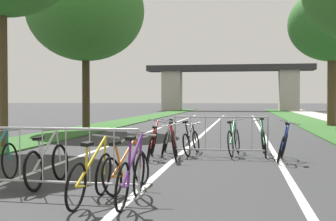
{
  "coord_description": "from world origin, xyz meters",
  "views": [
    {
      "loc": [
        1.66,
        -1.93,
        1.5
      ],
      "look_at": [
        -0.91,
        13.76,
        1.09
      ],
      "focal_mm": 48.79,
      "sensor_mm": 36.0,
      "label": 1
    }
  ],
  "objects_px": {
    "crowd_barrier_second": "(221,137)",
    "crowd_barrier_nearest": "(66,161)",
    "bicycle_red_1": "(174,144)",
    "bicycle_silver_3": "(48,164)",
    "tree_right_pine_far": "(332,24)",
    "bicycle_blue_2": "(283,145)",
    "bicycle_green_10": "(234,140)",
    "bicycle_green_0": "(263,140)",
    "bicycle_purple_5": "(132,177)",
    "bicycle_white_8": "(166,140)",
    "bicycle_yellow_9": "(91,177)",
    "tree_left_oak_near": "(86,11)",
    "bicycle_black_7": "(191,141)",
    "bicycle_red_11": "(152,144)",
    "bicycle_orange_4": "(127,169)"
  },
  "relations": [
    {
      "from": "crowd_barrier_nearest",
      "to": "bicycle_red_1",
      "type": "height_order",
      "value": "crowd_barrier_nearest"
    },
    {
      "from": "bicycle_yellow_9",
      "to": "bicycle_green_10",
      "type": "distance_m",
      "value": 6.38
    },
    {
      "from": "bicycle_purple_5",
      "to": "bicycle_red_1",
      "type": "bearing_deg",
      "value": 91.57
    },
    {
      "from": "bicycle_silver_3",
      "to": "bicycle_orange_4",
      "type": "height_order",
      "value": "bicycle_silver_3"
    },
    {
      "from": "crowd_barrier_nearest",
      "to": "bicycle_white_8",
      "type": "height_order",
      "value": "crowd_barrier_nearest"
    },
    {
      "from": "bicycle_silver_3",
      "to": "bicycle_white_8",
      "type": "distance_m",
      "value": 5.0
    },
    {
      "from": "tree_left_oak_near",
      "to": "crowd_barrier_second",
      "type": "xyz_separation_m",
      "value": [
        6.85,
        -9.09,
        -5.15
      ]
    },
    {
      "from": "bicycle_green_10",
      "to": "bicycle_black_7",
      "type": "bearing_deg",
      "value": -163.32
    },
    {
      "from": "bicycle_red_11",
      "to": "bicycle_red_1",
      "type": "bearing_deg",
      "value": -10.87
    },
    {
      "from": "bicycle_green_0",
      "to": "bicycle_silver_3",
      "type": "distance_m",
      "value": 6.28
    },
    {
      "from": "tree_right_pine_far",
      "to": "bicycle_purple_5",
      "type": "xyz_separation_m",
      "value": [
        -6.33,
        -19.48,
        -5.11
      ]
    },
    {
      "from": "bicycle_blue_2",
      "to": "bicycle_red_11",
      "type": "bearing_deg",
      "value": -171.14
    },
    {
      "from": "tree_right_pine_far",
      "to": "bicycle_white_8",
      "type": "xyz_separation_m",
      "value": [
        -6.82,
        -13.55,
        -5.13
      ]
    },
    {
      "from": "bicycle_red_1",
      "to": "bicycle_silver_3",
      "type": "bearing_deg",
      "value": 59.88
    },
    {
      "from": "bicycle_blue_2",
      "to": "bicycle_yellow_9",
      "type": "bearing_deg",
      "value": -112.46
    },
    {
      "from": "bicycle_silver_3",
      "to": "bicycle_green_10",
      "type": "height_order",
      "value": "bicycle_silver_3"
    },
    {
      "from": "crowd_barrier_second",
      "to": "crowd_barrier_nearest",
      "type": "bearing_deg",
      "value": -113.69
    },
    {
      "from": "bicycle_blue_2",
      "to": "bicycle_green_10",
      "type": "xyz_separation_m",
      "value": [
        -1.2,
        1.09,
        0.01
      ]
    },
    {
      "from": "bicycle_white_8",
      "to": "bicycle_green_10",
      "type": "xyz_separation_m",
      "value": [
        1.82,
        0.11,
        0.02
      ]
    },
    {
      "from": "tree_right_pine_far",
      "to": "bicycle_red_1",
      "type": "bearing_deg",
      "value": -113.93
    },
    {
      "from": "bicycle_red_1",
      "to": "bicycle_purple_5",
      "type": "height_order",
      "value": "bicycle_purple_5"
    },
    {
      "from": "crowd_barrier_second",
      "to": "tree_right_pine_far",
      "type": "bearing_deg",
      "value": 69.12
    },
    {
      "from": "bicycle_blue_2",
      "to": "crowd_barrier_second",
      "type": "bearing_deg",
      "value": 168.84
    },
    {
      "from": "crowd_barrier_second",
      "to": "bicycle_red_1",
      "type": "relative_size",
      "value": 1.42
    },
    {
      "from": "bicycle_green_0",
      "to": "bicycle_purple_5",
      "type": "height_order",
      "value": "bicycle_green_0"
    },
    {
      "from": "bicycle_blue_2",
      "to": "bicycle_black_7",
      "type": "relative_size",
      "value": 1.01
    },
    {
      "from": "bicycle_green_0",
      "to": "bicycle_purple_5",
      "type": "bearing_deg",
      "value": -109.75
    },
    {
      "from": "bicycle_red_1",
      "to": "bicycle_blue_2",
      "type": "distance_m",
      "value": 2.65
    },
    {
      "from": "bicycle_green_0",
      "to": "bicycle_red_1",
      "type": "distance_m",
      "value": 2.49
    },
    {
      "from": "tree_left_oak_near",
      "to": "bicycle_black_7",
      "type": "distance_m",
      "value": 11.88
    },
    {
      "from": "crowd_barrier_second",
      "to": "tree_left_oak_near",
      "type": "bearing_deg",
      "value": 127.0
    },
    {
      "from": "crowd_barrier_nearest",
      "to": "crowd_barrier_second",
      "type": "xyz_separation_m",
      "value": [
        2.2,
        5.0,
        0.0
      ]
    },
    {
      "from": "tree_left_oak_near",
      "to": "bicycle_red_1",
      "type": "height_order",
      "value": "tree_left_oak_near"
    },
    {
      "from": "bicycle_green_0",
      "to": "bicycle_yellow_9",
      "type": "relative_size",
      "value": 1.0
    },
    {
      "from": "bicycle_red_1",
      "to": "crowd_barrier_nearest",
      "type": "bearing_deg",
      "value": 69.34
    },
    {
      "from": "bicycle_black_7",
      "to": "bicycle_red_11",
      "type": "relative_size",
      "value": 1.0
    },
    {
      "from": "bicycle_white_8",
      "to": "bicycle_yellow_9",
      "type": "relative_size",
      "value": 0.99
    },
    {
      "from": "bicycle_silver_3",
      "to": "bicycle_red_11",
      "type": "relative_size",
      "value": 1.03
    },
    {
      "from": "bicycle_orange_4",
      "to": "bicycle_green_10",
      "type": "distance_m",
      "value": 5.37
    },
    {
      "from": "tree_right_pine_far",
      "to": "bicycle_black_7",
      "type": "bearing_deg",
      "value": -114.27
    },
    {
      "from": "crowd_barrier_nearest",
      "to": "bicycle_red_11",
      "type": "distance_m",
      "value": 4.5
    },
    {
      "from": "crowd_barrier_nearest",
      "to": "bicycle_red_11",
      "type": "bearing_deg",
      "value": 83.58
    },
    {
      "from": "bicycle_green_0",
      "to": "bicycle_blue_2",
      "type": "xyz_separation_m",
      "value": [
        0.42,
        -1.09,
        -0.02
      ]
    },
    {
      "from": "bicycle_black_7",
      "to": "bicycle_green_10",
      "type": "xyz_separation_m",
      "value": [
        1.13,
        0.16,
        0.04
      ]
    },
    {
      "from": "bicycle_red_1",
      "to": "bicycle_silver_3",
      "type": "height_order",
      "value": "bicycle_silver_3"
    },
    {
      "from": "crowd_barrier_second",
      "to": "bicycle_orange_4",
      "type": "xyz_separation_m",
      "value": [
        -1.31,
        -4.59,
        -0.17
      ]
    },
    {
      "from": "bicycle_black_7",
      "to": "bicycle_red_11",
      "type": "distance_m",
      "value": 1.26
    },
    {
      "from": "bicycle_white_8",
      "to": "bicycle_purple_5",
      "type": "bearing_deg",
      "value": 89.21
    },
    {
      "from": "bicycle_white_8",
      "to": "bicycle_yellow_9",
      "type": "distance_m",
      "value": 5.98
    },
    {
      "from": "bicycle_silver_3",
      "to": "bicycle_black_7",
      "type": "xyz_separation_m",
      "value": [
        1.95,
        4.78,
        -0.02
      ]
    }
  ]
}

